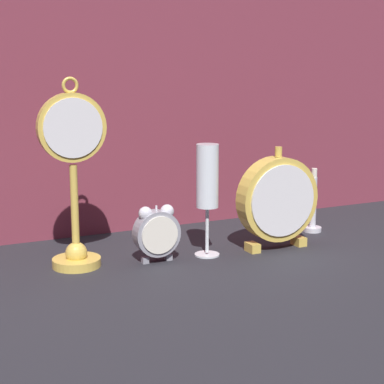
{
  "coord_description": "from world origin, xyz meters",
  "views": [
    {
      "loc": [
        -0.51,
        -1.0,
        0.37
      ],
      "look_at": [
        0.0,
        0.08,
        0.13
      ],
      "focal_mm": 60.0,
      "sensor_mm": 36.0,
      "label": 1
    }
  ],
  "objects": [
    {
      "name": "ground_plane",
      "position": [
        0.0,
        0.0,
        0.0
      ],
      "size": [
        4.0,
        4.0,
        0.0
      ],
      "primitive_type": "plane",
      "color": "#232328"
    },
    {
      "name": "fabric_backdrop_drape",
      "position": [
        0.0,
        0.33,
        0.36
      ],
      "size": [
        1.72,
        0.01,
        0.72
      ],
      "primitive_type": "cube",
      "color": "brown",
      "rests_on": "ground_plane"
    },
    {
      "name": "pocket_watch_on_stand",
      "position": [
        -0.22,
        0.12,
        0.16
      ],
      "size": [
        0.12,
        0.09,
        0.35
      ],
      "color": "gold",
      "rests_on": "ground_plane"
    },
    {
      "name": "alarm_clock_twin_bell",
      "position": [
        -0.07,
        0.08,
        0.06
      ],
      "size": [
        0.09,
        0.03,
        0.11
      ],
      "color": "gray",
      "rests_on": "ground_plane"
    },
    {
      "name": "mantel_clock_silver",
      "position": [
        0.18,
        0.06,
        0.1
      ],
      "size": [
        0.17,
        0.04,
        0.21
      ],
      "color": "gold",
      "rests_on": "ground_plane"
    },
    {
      "name": "champagne_flute",
      "position": [
        0.03,
        0.08,
        0.14
      ],
      "size": [
        0.05,
        0.05,
        0.22
      ],
      "color": "silver",
      "rests_on": "ground_plane"
    },
    {
      "name": "brass_candlestick",
      "position": [
        0.33,
        0.14,
        0.05
      ],
      "size": [
        0.04,
        0.04,
        0.14
      ],
      "color": "silver",
      "rests_on": "ground_plane"
    }
  ]
}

